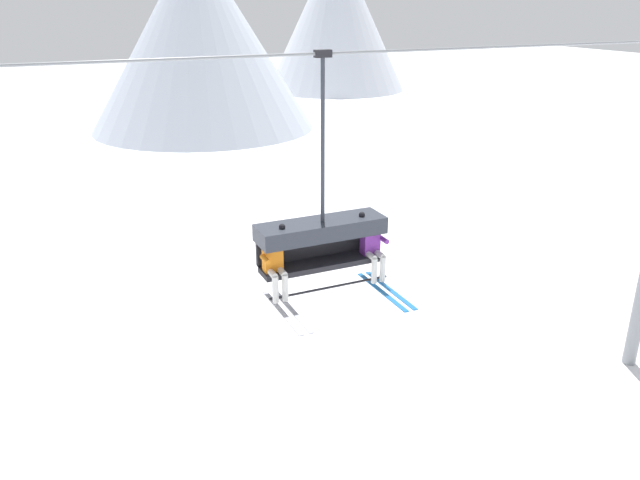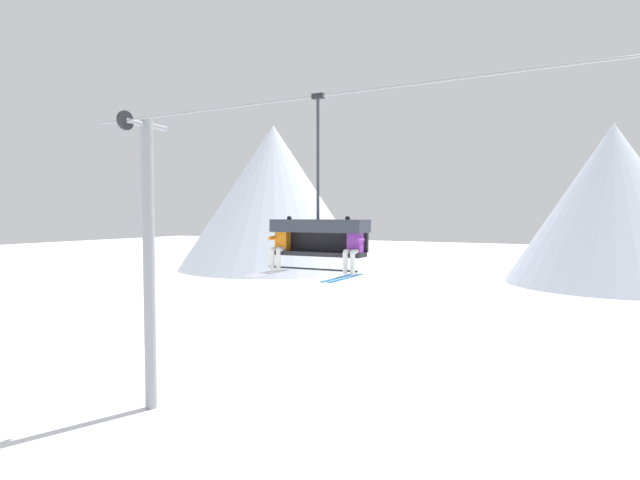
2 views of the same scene
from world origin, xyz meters
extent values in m
plane|color=white|center=(0.00, 0.00, 0.00)|extent=(200.00, 200.00, 0.00)
cone|color=silver|center=(7.06, 38.41, 6.94)|extent=(17.14, 17.14, 13.87)
cone|color=silver|center=(26.30, 54.56, 7.81)|extent=(15.37, 15.37, 15.61)
cylinder|color=gray|center=(1.09, -0.80, 8.75)|extent=(18.17, 0.05, 0.05)
cube|color=#232328|center=(-0.68, -0.80, 5.11)|extent=(2.29, 0.48, 0.10)
cube|color=#232328|center=(-0.68, -0.52, 5.38)|extent=(2.29, 0.08, 0.45)
cube|color=#2D333D|center=(-0.68, -0.74, 5.76)|extent=(2.34, 0.68, 0.30)
cylinder|color=black|center=(-0.68, -1.12, 4.78)|extent=(2.29, 0.04, 0.04)
cylinder|color=#2D333D|center=(-0.68, -0.80, 7.30)|extent=(0.07, 0.07, 2.79)
cube|color=black|center=(-0.68, -0.80, 8.75)|extent=(0.28, 0.12, 0.12)
cube|color=orange|center=(-1.64, -0.82, 5.42)|extent=(0.32, 0.22, 0.52)
sphere|color=maroon|center=(-1.64, -0.82, 5.77)|extent=(0.22, 0.22, 0.22)
ellipsoid|color=black|center=(-1.64, -0.92, 5.77)|extent=(0.17, 0.04, 0.08)
cylinder|color=silver|center=(-1.73, -0.99, 5.20)|extent=(0.11, 0.34, 0.11)
cylinder|color=silver|center=(-1.55, -0.99, 5.20)|extent=(0.11, 0.34, 0.11)
cylinder|color=silver|center=(-1.73, -1.16, 4.96)|extent=(0.11, 0.11, 0.48)
cylinder|color=silver|center=(-1.55, -1.16, 4.96)|extent=(0.11, 0.11, 0.48)
cube|color=#B2B2BC|center=(-1.73, -1.46, 4.67)|extent=(0.09, 1.70, 0.02)
cube|color=#B2B2BC|center=(-1.55, -1.46, 4.67)|extent=(0.09, 1.70, 0.02)
cylinder|color=orange|center=(-1.82, -0.97, 5.46)|extent=(0.09, 0.30, 0.09)
cylinder|color=orange|center=(-1.45, -0.82, 5.77)|extent=(0.09, 0.09, 0.30)
sphere|color=black|center=(-1.45, -0.82, 5.94)|extent=(0.11, 0.11, 0.11)
cube|color=purple|center=(0.27, -0.82, 5.42)|extent=(0.32, 0.22, 0.52)
sphere|color=#284C93|center=(0.27, -0.82, 5.77)|extent=(0.22, 0.22, 0.22)
ellipsoid|color=black|center=(0.27, -0.92, 5.77)|extent=(0.17, 0.04, 0.08)
cylinder|color=silver|center=(0.19, -0.99, 5.20)|extent=(0.11, 0.34, 0.11)
cylinder|color=silver|center=(0.36, -0.99, 5.20)|extent=(0.11, 0.34, 0.11)
cylinder|color=silver|center=(0.19, -1.16, 4.96)|extent=(0.11, 0.11, 0.48)
cylinder|color=silver|center=(0.36, -1.16, 4.96)|extent=(0.11, 0.11, 0.48)
cube|color=#1E6BB2|center=(0.19, -1.46, 4.67)|extent=(0.09, 1.70, 0.02)
cube|color=#1E6BB2|center=(0.36, -1.46, 4.67)|extent=(0.09, 1.70, 0.02)
cylinder|color=purple|center=(0.09, -0.82, 5.77)|extent=(0.09, 0.09, 0.30)
sphere|color=black|center=(0.09, -0.82, 5.94)|extent=(0.11, 0.11, 0.11)
cylinder|color=purple|center=(0.46, -0.97, 5.46)|extent=(0.09, 0.30, 0.09)
camera|label=1|loc=(-4.98, -10.16, 9.56)|focal=35.00mm
camera|label=2|loc=(4.76, -11.08, 6.00)|focal=28.00mm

